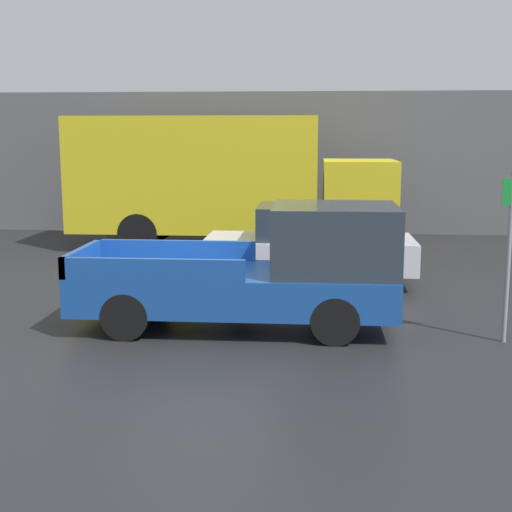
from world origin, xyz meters
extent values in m
plane|color=#232326|center=(0.00, 0.00, 0.00)|extent=(60.00, 60.00, 0.00)
cube|color=#56565B|center=(0.00, 10.93, 2.16)|extent=(28.00, 0.15, 4.32)
cube|color=#194799|center=(0.56, -0.10, 0.63)|extent=(5.08, 1.90, 0.60)
cube|color=#28333D|center=(2.14, -0.10, 1.46)|extent=(1.93, 1.79, 1.05)
cube|color=#194799|center=(-0.58, 0.81, 1.10)|extent=(2.79, 0.10, 0.33)
cube|color=#194799|center=(-0.58, -1.00, 1.10)|extent=(2.79, 0.10, 0.33)
cube|color=#194799|center=(-1.93, -0.10, 1.10)|extent=(0.10, 1.90, 0.33)
cylinder|color=black|center=(2.14, 0.74, 0.36)|extent=(0.72, 0.26, 0.72)
cylinder|color=black|center=(2.14, -0.93, 0.36)|extent=(0.72, 0.26, 0.72)
cylinder|color=black|center=(-1.01, 0.74, 0.36)|extent=(0.72, 0.26, 0.72)
cylinder|color=black|center=(-1.01, -0.93, 0.36)|extent=(0.72, 0.26, 0.72)
cube|color=silver|center=(1.71, 3.40, 0.63)|extent=(4.28, 1.89, 0.63)
cube|color=#28333D|center=(1.84, 3.40, 1.29)|extent=(2.35, 1.66, 0.67)
cylinder|color=black|center=(3.04, 4.25, 0.37)|extent=(0.75, 0.22, 0.75)
cylinder|color=black|center=(3.04, 2.56, 0.37)|extent=(0.75, 0.22, 0.75)
cylinder|color=black|center=(0.39, 4.25, 0.37)|extent=(0.75, 0.22, 0.75)
cylinder|color=black|center=(0.39, 2.56, 0.37)|extent=(0.75, 0.22, 0.75)
cube|color=gold|center=(2.99, 7.89, 1.43)|extent=(1.89, 2.38, 1.88)
cube|color=gold|center=(-1.39, 7.89, 2.00)|extent=(6.53, 2.50, 3.02)
cylinder|color=black|center=(2.65, 9.00, 0.52)|extent=(1.03, 0.30, 1.03)
cylinder|color=black|center=(2.65, 6.77, 0.52)|extent=(1.03, 0.30, 1.03)
cylinder|color=black|center=(-2.72, 9.00, 0.52)|extent=(1.03, 0.30, 1.03)
cylinder|color=black|center=(-2.72, 6.77, 0.52)|extent=(1.03, 0.30, 1.03)
cylinder|color=gray|center=(4.66, -0.60, 1.28)|extent=(0.07, 0.07, 2.55)
cube|color=gold|center=(-3.91, 10.61, 0.57)|extent=(0.45, 0.40, 1.14)
camera|label=1|loc=(1.81, -11.17, 3.10)|focal=50.00mm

